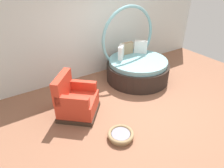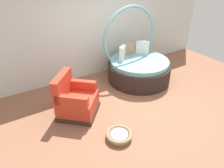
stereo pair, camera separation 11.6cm
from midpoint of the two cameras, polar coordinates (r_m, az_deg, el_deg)
The scene contains 5 objects.
ground_plane at distance 4.80m, azimuth 8.78°, elevation -6.74°, with size 8.00×8.00×0.02m, color #936047.
back_wall at distance 5.86m, azimuth -4.24°, elevation 15.35°, with size 8.00×0.12×2.69m, color silver.
round_daybed at distance 5.81m, azimuth 7.86°, elevation 5.11°, with size 1.76×1.76×1.99m.
red_armchair at distance 4.46m, azimuth -9.58°, elevation -4.68°, with size 1.13×1.13×0.94m.
pet_basket at distance 3.97m, azimuth 2.87°, elevation -14.27°, with size 0.51×0.51×0.13m.
Camera 2 is at (-2.55, -2.87, 2.87)m, focal length 32.31 mm.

